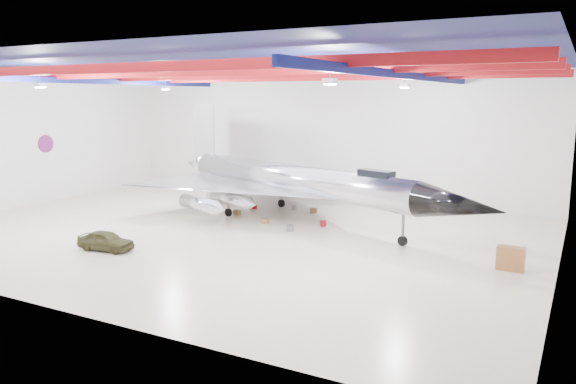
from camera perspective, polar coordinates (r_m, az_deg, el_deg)
The scene contains 18 objects.
floor at distance 37.95m, azimuth -6.11°, elevation -4.07°, with size 40.00×40.00×0.00m, color beige.
wall_back at distance 50.09m, azimuth 3.50°, elevation 5.68°, with size 40.00×40.00×0.00m, color silver.
wall_left at distance 51.03m, azimuth -25.22°, elevation 4.85°, with size 30.00×30.00×0.00m, color silver.
wall_right at distance 30.63m, azimuth 26.40°, elevation 2.13°, with size 30.00×30.00×0.00m, color silver.
ceiling at distance 36.92m, azimuth -6.42°, elevation 12.75°, with size 40.00×40.00×0.00m, color #0A0F38.
ceiling_structure at distance 36.89m, azimuth -6.40°, elevation 11.70°, with size 39.50×29.50×1.08m.
wall_roundel at distance 52.24m, azimuth -23.39°, elevation 4.52°, with size 1.50×1.50×0.10m, color #B21414.
jet_aircraft at distance 40.88m, azimuth 0.49°, elevation 0.87°, with size 29.34×22.10×8.29m.
jeep at distance 34.96m, azimuth -18.02°, elevation -4.71°, with size 1.39×3.45×1.17m, color #3C3B1E.
desk at distance 31.70m, azimuth 21.68°, elevation -6.31°, with size 1.37×0.69×1.26m, color brown.
crate_ply at distance 43.33m, azimuth -5.20°, elevation -2.09°, with size 0.49×0.39×0.34m, color olive.
toolbox_red at distance 45.57m, azimuth -3.52°, elevation -1.50°, with size 0.46×0.37×0.32m, color maroon.
engine_drum at distance 37.95m, azimuth 0.21°, elevation -3.68°, with size 0.48×0.48×0.43m, color #59595B.
parts_bin at distance 43.94m, azimuth 2.63°, elevation -1.88°, with size 0.53×0.42×0.37m, color olive.
crate_small at distance 50.42m, azimuth -9.39°, elevation -0.58°, with size 0.32×0.26×0.23m, color #59595B.
tool_chest at distance 39.44m, azimuth 3.58°, elevation -3.20°, with size 0.45×0.45×0.40m, color maroon.
oil_barrel at distance 40.25m, azimuth -2.36°, elevation -2.97°, with size 0.49×0.40×0.35m, color olive.
spares_box at distance 45.09m, azimuth 0.64°, elevation -1.59°, with size 0.38×0.38×0.34m, color #59595B.
Camera 1 is at (20.83, -30.42, 9.00)m, focal length 35.00 mm.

